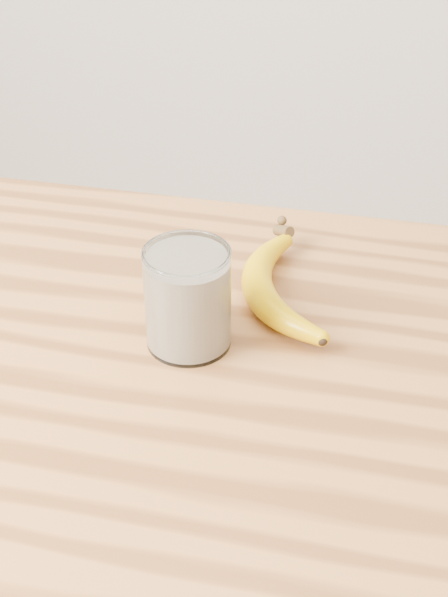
# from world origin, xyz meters

# --- Properties ---
(table) EXTENTS (1.20, 0.80, 0.90)m
(table) POSITION_xyz_m (0.00, 0.00, 0.77)
(table) COLOR #9B6331
(table) RESTS_ON ground
(smoothie_glass) EXTENTS (0.09, 0.09, 0.11)m
(smoothie_glass) POSITION_xyz_m (-0.10, 0.09, 0.95)
(smoothie_glass) COLOR white
(smoothie_glass) RESTS_ON table
(banana) EXTENTS (0.20, 0.31, 0.04)m
(banana) POSITION_xyz_m (-0.05, 0.17, 0.92)
(banana) COLOR #CC9A01
(banana) RESTS_ON table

